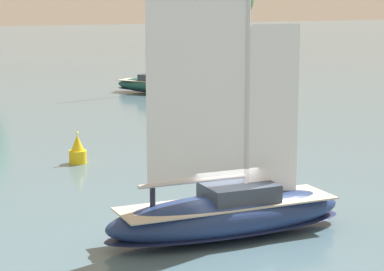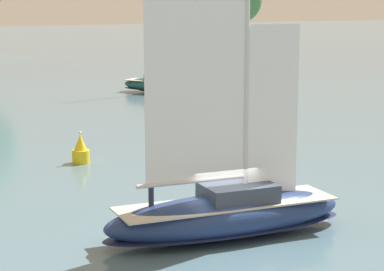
# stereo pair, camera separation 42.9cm
# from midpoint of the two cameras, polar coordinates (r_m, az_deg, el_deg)

# --- Properties ---
(ground_plane) EXTENTS (400.00, 400.00, 0.00)m
(ground_plane) POSITION_cam_midpoint_polar(r_m,az_deg,el_deg) (27.93, 3.07, -7.68)
(ground_plane) COLOR slate
(sailboat_main) EXTENTS (9.56, 2.93, 13.04)m
(sailboat_main) POSITION_cam_midpoint_polar(r_m,az_deg,el_deg) (27.62, 3.11, -5.63)
(sailboat_main) COLOR navy
(sailboat_main) RESTS_ON ground
(sailboat_moored_far_slip) EXTENTS (6.80, 8.08, 11.44)m
(sailboat_moored_far_slip) POSITION_cam_midpoint_polar(r_m,az_deg,el_deg) (68.22, -2.06, 3.88)
(sailboat_moored_far_slip) COLOR #194C47
(sailboat_moored_far_slip) RESTS_ON ground
(channel_buoy) EXTENTS (0.93, 0.93, 1.71)m
(channel_buoy) POSITION_cam_midpoint_polar(r_m,az_deg,el_deg) (40.08, -8.18, -1.15)
(channel_buoy) COLOR yellow
(channel_buoy) RESTS_ON ground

